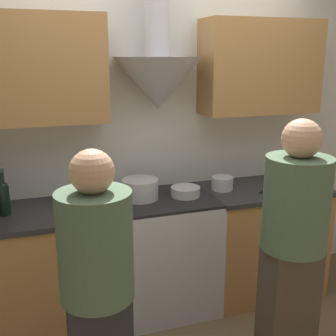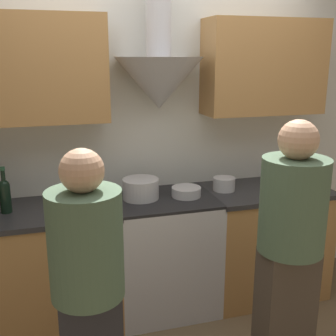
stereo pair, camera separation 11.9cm
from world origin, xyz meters
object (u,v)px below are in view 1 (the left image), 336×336
at_px(mixing_bowl, 185,191).
at_px(person_foreground_right, 293,243).
at_px(stock_pot, 140,189).
at_px(wine_bottle_5, 4,196).
at_px(saucepan, 222,183).
at_px(orange_fruit, 306,185).
at_px(person_foreground_left, 98,294).
at_px(stove_range, 164,253).

height_order(mixing_bowl, person_foreground_right, person_foreground_right).
xyz_separation_m(stock_pot, mixing_bowl, (0.33, -0.05, -0.04)).
xyz_separation_m(wine_bottle_5, saucepan, (1.57, 0.04, -0.08)).
bearing_deg(saucepan, person_foreground_right, -90.57).
distance_m(orange_fruit, saucepan, 0.64).
bearing_deg(stock_pot, saucepan, 0.63).
xyz_separation_m(mixing_bowl, saucepan, (0.32, 0.05, 0.02)).
height_order(stock_pot, orange_fruit, stock_pot).
xyz_separation_m(orange_fruit, person_foreground_right, (-0.62, -0.73, -0.07)).
bearing_deg(mixing_bowl, saucepan, 9.55).
bearing_deg(person_foreground_right, mixing_bowl, 109.50).
height_order(mixing_bowl, person_foreground_left, person_foreground_left).
bearing_deg(wine_bottle_5, saucepan, 1.32).
bearing_deg(saucepan, stock_pot, -179.37).
distance_m(stove_range, orange_fruit, 1.21).
distance_m(orange_fruit, person_foreground_right, 0.96).
distance_m(stove_range, stock_pot, 0.54).
bearing_deg(stock_pot, person_foreground_right, -55.43).
xyz_separation_m(orange_fruit, saucepan, (-0.61, 0.21, 0.01)).
bearing_deg(mixing_bowl, person_foreground_right, -70.50).
xyz_separation_m(stove_range, mixing_bowl, (0.17, -0.01, 0.47)).
bearing_deg(person_foreground_right, stove_range, 118.02).
bearing_deg(person_foreground_right, person_foreground_left, -173.71).
distance_m(mixing_bowl, orange_fruit, 0.94).
bearing_deg(wine_bottle_5, stove_range, -0.30).
relative_size(stock_pot, mixing_bowl, 1.21).
height_order(stove_range, stock_pot, stock_pot).
height_order(orange_fruit, saucepan, saucepan).
bearing_deg(stove_range, stock_pot, 168.20).
bearing_deg(stock_pot, stove_range, -11.80).
bearing_deg(saucepan, mixing_bowl, -170.45).
bearing_deg(wine_bottle_5, orange_fruit, -4.64).
xyz_separation_m(stove_range, saucepan, (0.49, 0.04, 0.49)).
relative_size(person_foreground_left, person_foreground_right, 0.96).
height_order(mixing_bowl, saucepan, saucepan).
bearing_deg(person_foreground_right, wine_bottle_5, 149.76).
relative_size(wine_bottle_5, stock_pot, 1.19).
height_order(saucepan, person_foreground_right, person_foreground_right).
distance_m(wine_bottle_5, stock_pot, 0.91).
bearing_deg(orange_fruit, person_foreground_left, -153.91).
relative_size(wine_bottle_5, person_foreground_left, 0.21).
bearing_deg(wine_bottle_5, person_foreground_right, -30.24).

